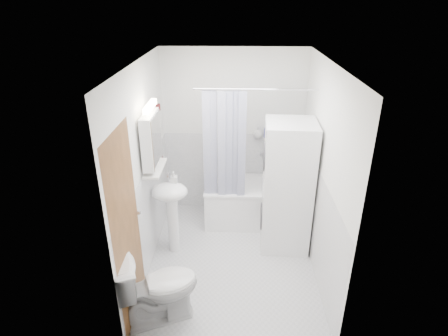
{
  "coord_description": "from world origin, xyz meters",
  "views": [
    {
      "loc": [
        0.02,
        -3.77,
        3.02
      ],
      "look_at": [
        -0.1,
        0.15,
        1.19
      ],
      "focal_mm": 30.0,
      "sensor_mm": 36.0,
      "label": 1
    }
  ],
  "objects_px": {
    "sink": "(171,202)",
    "washer_dryer": "(287,187)",
    "toilet": "(158,287)",
    "bathtub": "(258,200)"
  },
  "relations": [
    {
      "from": "sink",
      "to": "washer_dryer",
      "type": "distance_m",
      "value": 1.45
    },
    {
      "from": "washer_dryer",
      "to": "toilet",
      "type": "height_order",
      "value": "washer_dryer"
    },
    {
      "from": "sink",
      "to": "washer_dryer",
      "type": "relative_size",
      "value": 0.62
    },
    {
      "from": "bathtub",
      "to": "washer_dryer",
      "type": "relative_size",
      "value": 0.9
    },
    {
      "from": "sink",
      "to": "washer_dryer",
      "type": "height_order",
      "value": "washer_dryer"
    },
    {
      "from": "washer_dryer",
      "to": "toilet",
      "type": "bearing_deg",
      "value": -134.17
    },
    {
      "from": "sink",
      "to": "toilet",
      "type": "height_order",
      "value": "sink"
    },
    {
      "from": "washer_dryer",
      "to": "sink",
      "type": "bearing_deg",
      "value": -170.09
    },
    {
      "from": "bathtub",
      "to": "sink",
      "type": "xyz_separation_m",
      "value": [
        -1.12,
        -0.74,
        0.38
      ]
    },
    {
      "from": "bathtub",
      "to": "toilet",
      "type": "bearing_deg",
      "value": -120.21
    }
  ]
}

